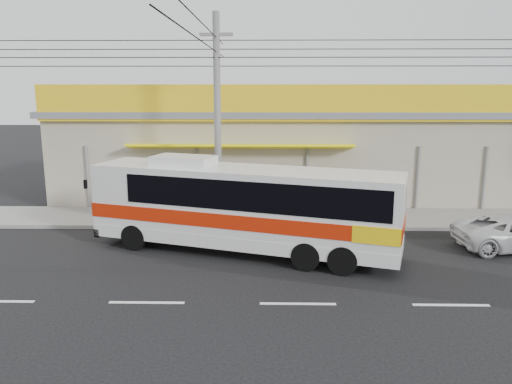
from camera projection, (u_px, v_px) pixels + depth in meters
ground at (293, 270)px, 15.55m from camera, size 120.00×120.00×0.00m
sidewalk at (285, 218)px, 21.40m from camera, size 30.00×3.20×0.15m
lane_markings at (298, 304)px, 13.10m from camera, size 50.00×0.12×0.01m
storefront_building at (282, 150)px, 26.36m from camera, size 22.60×9.20×5.70m
coach_bus at (247, 204)px, 16.80m from camera, size 10.72×5.38×3.25m
motorbike_red at (162, 208)px, 21.00m from camera, size 1.80×1.34×0.90m
motorbike_dark at (169, 196)px, 22.50m from camera, size 2.00×1.46×1.19m
utility_pole at (216, 52)px, 18.73m from camera, size 34.00×14.00×8.34m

